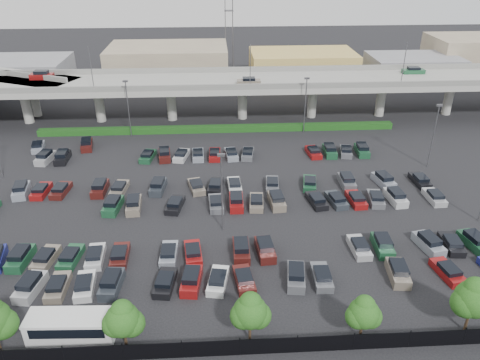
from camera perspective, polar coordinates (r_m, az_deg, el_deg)
The scene contains 10 objects.
ground at distance 65.75m, azimuth -2.31°, elevation -2.11°, with size 280.00×280.00×0.00m, color black.
overpass at distance 92.74m, azimuth -3.01°, elevation 11.53°, with size 150.00×13.00×15.80m.
hedge at distance 88.14m, azimuth -2.69°, elevation 6.26°, with size 66.00×1.60×1.10m, color #163B11.
fence at distance 43.00m, azimuth -1.51°, elevation -19.78°, with size 70.00×0.10×2.00m.
tree_row at distance 42.19m, azimuth -0.56°, elevation -15.86°, with size 65.07×3.66×5.94m.
shuttle_bus at distance 46.66m, azimuth -19.87°, elevation -16.38°, with size 7.95×3.02×2.52m.
parked_cars at distance 61.80m, azimuth -4.08°, elevation -3.58°, with size 63.14×41.67×1.67m.
light_poles at distance 64.81m, azimuth -6.11°, elevation 3.47°, with size 66.90×48.38×10.30m.
distant_buildings at distance 123.08m, azimuth 2.93°, elevation 14.00°, with size 138.00×24.00×9.00m.
comm_tower at distance 132.31m, azimuth -1.37°, elevation 20.21°, with size 2.40×2.40×30.00m.
Camera 1 is at (-0.69, -57.14, 32.51)m, focal length 35.00 mm.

